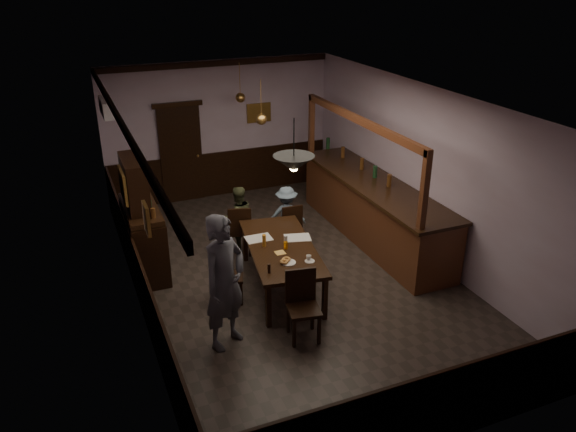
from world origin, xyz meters
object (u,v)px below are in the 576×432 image
chair_side (225,273)px  bar_counter (373,209)px  chair_near (302,301)px  soda_can (286,245)px  person_standing (225,282)px  coffee_cup (309,258)px  chair_far_right (290,225)px  person_seated_right (286,215)px  pendant_iron (294,164)px  pendant_brass_mid (261,119)px  sideboard (142,227)px  pendant_brass_far (240,98)px  chair_far_left (240,228)px  dining_table (281,250)px  person_seated_left (238,218)px

chair_side → bar_counter: (3.22, 1.06, 0.11)m
chair_near → soda_can: 1.24m
person_standing → coffee_cup: (1.44, 0.47, -0.16)m
chair_far_right → person_seated_right: size_ratio=0.80×
pendant_iron → pendant_brass_mid: bearing=79.1°
sideboard → pendant_iron: size_ratio=2.76×
sideboard → bar_counter: size_ratio=0.47×
person_standing → sideboard: sideboard is taller
pendant_iron → pendant_brass_far: (0.71, 4.47, -0.09)m
bar_counter → pendant_brass_mid: 2.68m
soda_can → bar_counter: (2.25, 1.13, -0.20)m
chair_far_left → soda_can: bearing=119.4°
soda_can → sideboard: (-1.96, 1.53, -0.01)m
sideboard → bar_counter: 4.23m
dining_table → soda_can: size_ratio=19.42×
person_seated_right → soda_can: bearing=84.2°
pendant_brass_mid → pendant_brass_far: 1.81m
chair_far_right → bar_counter: (1.62, -0.17, 0.12)m
pendant_brass_far → coffee_cup: bearing=-95.1°
person_standing → soda_can: bearing=5.8°
person_standing → pendant_iron: bearing=-17.1°
chair_near → person_seated_left: (0.01, 2.90, 0.05)m
dining_table → pendant_brass_far: pendant_brass_far is taller
sideboard → bar_counter: bearing=-5.5°
chair_far_left → person_standing: person_standing is taller
coffee_cup → sideboard: 2.93m
person_seated_left → pendant_brass_mid: pendant_brass_mid is taller
person_seated_right → bar_counter: (1.59, -0.44, 0.05)m
chair_far_right → pendant_brass_mid: size_ratio=1.10×
dining_table → chair_far_right: (0.66, 1.19, -0.20)m
person_seated_right → pendant_iron: pendant_iron is taller
chair_near → sideboard: 3.23m
dining_table → person_seated_right: (0.69, 1.46, -0.13)m
chair_far_left → sideboard: bearing=15.3°
person_standing → person_seated_right: 3.20m
chair_near → chair_far_right: bearing=80.7°
chair_side → pendant_iron: 2.19m
chair_far_left → coffee_cup: 2.00m
chair_far_right → bar_counter: size_ratio=0.21×
person_seated_right → sideboard: sideboard is taller
chair_far_left → chair_near: chair_near is taller
person_seated_right → pendant_brass_mid: bearing=-37.0°
sideboard → chair_side: bearing=-56.0°
dining_table → pendant_brass_mid: 2.51m
chair_far_right → chair_near: 2.64m
chair_far_left → pendant_brass_mid: bearing=-121.1°
dining_table → sideboard: bearing=143.7°
chair_near → coffee_cup: bearing=69.5°
chair_near → pendant_brass_mid: 3.68m
sideboard → chair_far_left: bearing=-3.0°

